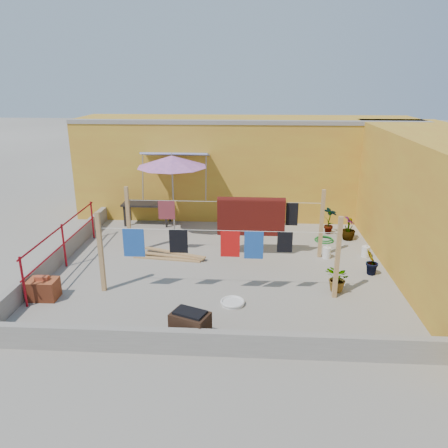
% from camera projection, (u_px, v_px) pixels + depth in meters
% --- Properties ---
extents(ground, '(80.00, 80.00, 0.00)m').
position_uv_depth(ground, '(222.00, 267.00, 10.79)').
color(ground, '#9E998E').
rests_on(ground, ground).
extents(wall_back, '(11.00, 3.27, 3.21)m').
position_uv_depth(wall_back, '(246.00, 166.00, 14.68)').
color(wall_back, gold).
rests_on(wall_back, ground).
extents(wall_right, '(2.40, 9.00, 3.20)m').
position_uv_depth(wall_right, '(448.00, 209.00, 9.98)').
color(wall_right, gold).
rests_on(wall_right, ground).
extents(parapet_front, '(8.30, 0.16, 0.44)m').
position_uv_depth(parapet_front, '(208.00, 343.00, 7.33)').
color(parapet_front, gray).
rests_on(parapet_front, ground).
extents(parapet_left, '(0.16, 7.30, 0.44)m').
position_uv_depth(parapet_left, '(60.00, 255.00, 10.96)').
color(parapet_left, gray).
rests_on(parapet_left, ground).
extents(red_railing, '(0.05, 4.20, 1.10)m').
position_uv_depth(red_railing, '(63.00, 239.00, 10.59)').
color(red_railing, maroon).
rests_on(red_railing, ground).
extents(clothesline_rig, '(5.09, 2.35, 1.80)m').
position_uv_depth(clothesline_rig, '(245.00, 221.00, 10.94)').
color(clothesline_rig, tan).
rests_on(clothesline_rig, ground).
extents(patio_umbrella, '(2.28, 2.28, 2.42)m').
position_uv_depth(patio_umbrella, '(172.00, 162.00, 12.38)').
color(patio_umbrella, gray).
rests_on(patio_umbrella, ground).
extents(outdoor_table, '(1.51, 0.77, 0.70)m').
position_uv_depth(outdoor_table, '(147.00, 205.00, 13.76)').
color(outdoor_table, black).
rests_on(outdoor_table, ground).
extents(brick_stack, '(0.60, 0.44, 0.52)m').
position_uv_depth(brick_stack, '(43.00, 289.00, 9.18)').
color(brick_stack, '#A24425').
rests_on(brick_stack, ground).
extents(lumber_pile, '(1.90, 0.76, 0.12)m').
position_uv_depth(lumber_pile, '(171.00, 256.00, 11.31)').
color(lumber_pile, tan).
rests_on(lumber_pile, ground).
extents(brazier, '(0.76, 0.65, 0.58)m').
position_uv_depth(brazier, '(190.00, 326.00, 7.69)').
color(brazier, black).
rests_on(brazier, ground).
extents(white_basin, '(0.51, 0.51, 0.09)m').
position_uv_depth(white_basin, '(232.00, 302.00, 8.99)').
color(white_basin, silver).
rests_on(white_basin, ground).
extents(water_jug_a, '(0.21, 0.21, 0.32)m').
position_uv_depth(water_jug_a, '(366.00, 251.00, 11.36)').
color(water_jug_a, silver).
rests_on(water_jug_a, ground).
extents(water_jug_b, '(0.21, 0.21, 0.34)m').
position_uv_depth(water_jug_b, '(327.00, 253.00, 11.27)').
color(water_jug_b, silver).
rests_on(water_jug_b, ground).
extents(green_hose, '(0.55, 0.55, 0.08)m').
position_uv_depth(green_hose, '(324.00, 239.00, 12.50)').
color(green_hose, '#176922').
rests_on(green_hose, ground).
extents(plant_back_a, '(0.77, 0.70, 0.73)m').
position_uv_depth(plant_back_a, '(249.00, 219.00, 13.27)').
color(plant_back_a, '#195719').
rests_on(plant_back_a, ground).
extents(plant_back_b, '(0.45, 0.45, 0.69)m').
position_uv_depth(plant_back_b, '(349.00, 228.00, 12.49)').
color(plant_back_b, '#195719').
rests_on(plant_back_b, ground).
extents(plant_right_a, '(0.54, 0.52, 0.85)m').
position_uv_depth(plant_right_a, '(329.00, 220.00, 12.95)').
color(plant_right_a, '#195719').
rests_on(plant_right_a, ground).
extents(plant_right_b, '(0.43, 0.46, 0.66)m').
position_uv_depth(plant_right_b, '(372.00, 262.00, 10.25)').
color(plant_right_b, '#195719').
rests_on(plant_right_b, ground).
extents(plant_right_c, '(0.67, 0.70, 0.60)m').
position_uv_depth(plant_right_c, '(338.00, 279.00, 9.46)').
color(plant_right_c, '#195719').
rests_on(plant_right_c, ground).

